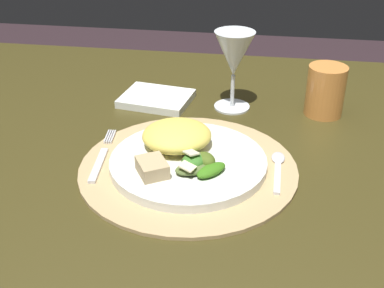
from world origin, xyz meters
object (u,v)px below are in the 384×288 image
at_px(fork, 102,157).
at_px(dinner_plate, 187,162).
at_px(spoon, 278,165).
at_px(napkin, 156,99).
at_px(amber_tumbler, 325,91).
at_px(wine_glass, 234,56).
at_px(dining_table, 197,202).

bearing_deg(fork, dinner_plate, -0.97).
bearing_deg(dinner_plate, spoon, 8.34).
relative_size(napkin, amber_tumbler, 1.40).
distance_m(dinner_plate, amber_tumbler, 0.34).
height_order(fork, wine_glass, wine_glass).
bearing_deg(wine_glass, fork, -129.13).
distance_m(napkin, wine_glass, 0.19).
bearing_deg(dining_table, napkin, 126.59).
xyz_separation_m(dinner_plate, spoon, (0.15, 0.02, -0.01)).
height_order(dinner_plate, fork, dinner_plate).
distance_m(wine_glass, amber_tumbler, 0.19).
relative_size(dinner_plate, amber_tumbler, 2.57).
bearing_deg(fork, spoon, 3.71).
bearing_deg(dinner_plate, wine_glass, 78.04).
height_order(spoon, wine_glass, wine_glass).
relative_size(dining_table, napkin, 8.92).
relative_size(dining_table, dinner_plate, 4.85).
bearing_deg(amber_tumbler, dinner_plate, -133.55).
bearing_deg(dining_table, spoon, -29.79).
distance_m(dining_table, fork, 0.23).
xyz_separation_m(dining_table, wine_glass, (0.05, 0.14, 0.25)).
distance_m(napkin, amber_tumbler, 0.34).
height_order(dining_table, spoon, spoon).
distance_m(dining_table, wine_glass, 0.29).
bearing_deg(amber_tumbler, dining_table, -148.65).
bearing_deg(dinner_plate, fork, 179.03).
distance_m(dining_table, spoon, 0.22).
bearing_deg(wine_glass, amber_tumbler, -0.19).
xyz_separation_m(spoon, wine_glass, (-0.09, 0.23, 0.10)).
relative_size(dining_table, wine_glass, 7.80).
bearing_deg(dining_table, amber_tumbler, 31.35).
height_order(dinner_plate, amber_tumbler, amber_tumbler).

